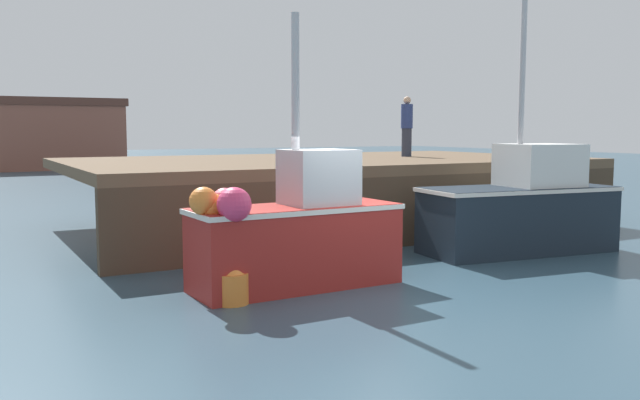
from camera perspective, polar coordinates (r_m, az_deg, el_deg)
ground at (r=11.31m, az=4.42°, el=-7.71°), size 120.00×160.00×0.10m
pier at (r=17.98m, az=1.43°, el=2.49°), size 13.51×7.76×1.83m
fishing_boat_near_left at (r=11.22m, az=-2.17°, el=-2.76°), size 3.67×1.55×4.48m
fishing_boat_near_right at (r=15.10m, az=16.53°, el=-0.73°), size 4.38×2.07×5.41m
rowboat at (r=16.64m, az=19.65°, el=-2.85°), size 1.58×1.17×0.39m
dockworker at (r=19.94m, az=7.29°, el=6.14°), size 0.34×0.34×1.73m
warehouse at (r=48.28m, az=-21.34°, el=5.21°), size 8.72×4.33×4.65m
mooring_buoy_foreground at (r=10.35m, az=-7.46°, el=-6.85°), size 0.53×0.53×0.73m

